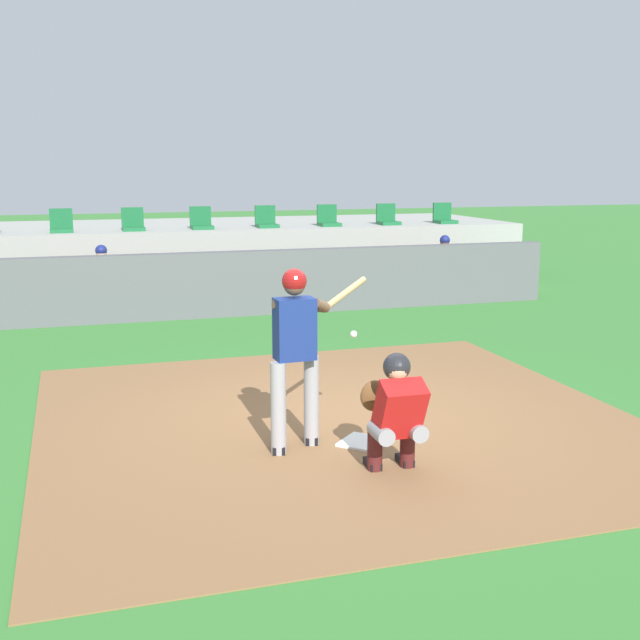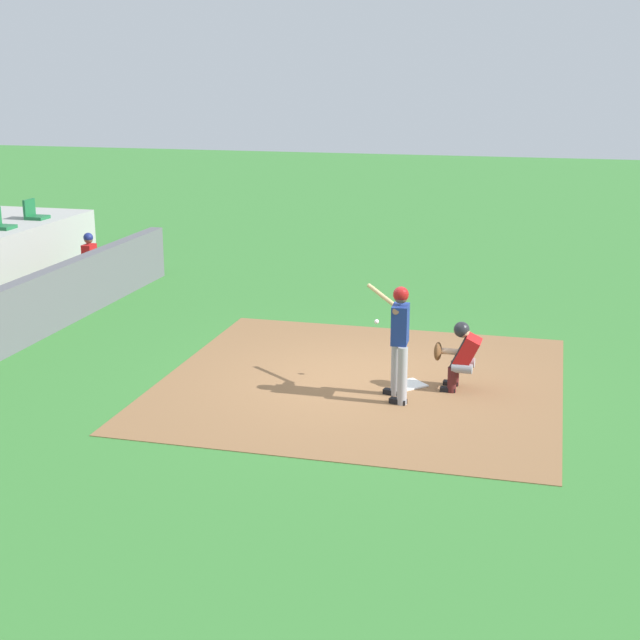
% 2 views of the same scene
% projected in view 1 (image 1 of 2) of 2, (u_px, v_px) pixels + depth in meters
% --- Properties ---
extents(ground_plane, '(80.00, 80.00, 0.00)m').
position_uv_depth(ground_plane, '(339.00, 421.00, 8.80)').
color(ground_plane, '#387A33').
extents(dirt_infield, '(6.40, 6.40, 0.01)m').
position_uv_depth(dirt_infield, '(339.00, 420.00, 8.80)').
color(dirt_infield, olive).
rests_on(dirt_infield, ground).
extents(home_plate, '(0.62, 0.62, 0.02)m').
position_uv_depth(home_plate, '(364.00, 442.00, 8.05)').
color(home_plate, white).
rests_on(home_plate, dirt_infield).
extents(batter_at_plate, '(1.25, 0.88, 1.80)m').
position_uv_depth(batter_at_plate, '(297.00, 347.00, 7.73)').
color(batter_at_plate, '#99999E').
rests_on(batter_at_plate, ground).
extents(catcher_crouched, '(0.49, 1.73, 1.13)m').
position_uv_depth(catcher_crouched, '(395.00, 409.00, 7.20)').
color(catcher_crouched, gray).
rests_on(catcher_crouched, ground).
extents(dugout_wall, '(13.00, 0.30, 1.20)m').
position_uv_depth(dugout_wall, '(227.00, 284.00, 14.78)').
color(dugout_wall, '#59595E').
rests_on(dugout_wall, ground).
extents(dugout_bench, '(11.80, 0.44, 0.45)m').
position_uv_depth(dugout_bench, '(218.00, 296.00, 15.79)').
color(dugout_bench, olive).
rests_on(dugout_bench, ground).
extents(dugout_player_0, '(0.49, 0.70, 1.30)m').
position_uv_depth(dugout_player_0, '(103.00, 279.00, 14.92)').
color(dugout_player_0, '#939399').
rests_on(dugout_player_0, ground).
extents(dugout_player_1, '(0.49, 0.70, 1.30)m').
position_uv_depth(dugout_player_1, '(447.00, 265.00, 16.98)').
color(dugout_player_1, '#939399').
rests_on(dugout_player_1, ground).
extents(stands_platform, '(15.00, 4.40, 1.40)m').
position_uv_depth(stands_platform, '(192.00, 254.00, 18.89)').
color(stands_platform, '#9E9E99').
rests_on(stands_platform, ground).
extents(stadium_seat_2, '(0.46, 0.46, 0.48)m').
position_uv_depth(stadium_seat_2, '(61.00, 226.00, 16.46)').
color(stadium_seat_2, '#196033').
rests_on(stadium_seat_2, stands_platform).
extents(stadium_seat_3, '(0.46, 0.46, 0.48)m').
position_uv_depth(stadium_seat_3, '(133.00, 224.00, 16.88)').
color(stadium_seat_3, '#196033').
rests_on(stadium_seat_3, stands_platform).
extents(stadium_seat_4, '(0.46, 0.46, 0.48)m').
position_uv_depth(stadium_seat_4, '(201.00, 223.00, 17.30)').
color(stadium_seat_4, '#196033').
rests_on(stadium_seat_4, stands_platform).
extents(stadium_seat_5, '(0.46, 0.46, 0.48)m').
position_uv_depth(stadium_seat_5, '(266.00, 221.00, 17.72)').
color(stadium_seat_5, '#196033').
rests_on(stadium_seat_5, stands_platform).
extents(stadium_seat_6, '(0.46, 0.46, 0.48)m').
position_uv_depth(stadium_seat_6, '(328.00, 220.00, 18.14)').
color(stadium_seat_6, '#196033').
rests_on(stadium_seat_6, stands_platform).
extents(stadium_seat_7, '(0.46, 0.46, 0.48)m').
position_uv_depth(stadium_seat_7, '(388.00, 219.00, 18.56)').
color(stadium_seat_7, '#196033').
rests_on(stadium_seat_7, stands_platform).
extents(stadium_seat_8, '(0.46, 0.46, 0.48)m').
position_uv_depth(stadium_seat_8, '(444.00, 218.00, 18.98)').
color(stadium_seat_8, '#196033').
rests_on(stadium_seat_8, stands_platform).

